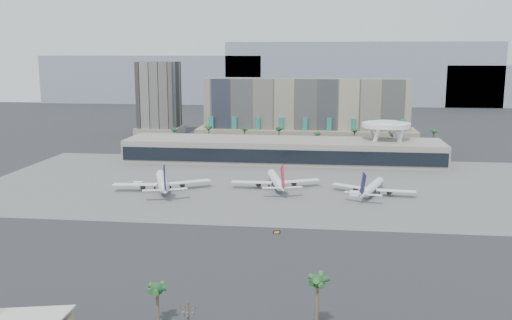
# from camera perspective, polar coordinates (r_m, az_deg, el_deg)

# --- Properties ---
(ground) EXTENTS (900.00, 900.00, 0.00)m
(ground) POSITION_cam_1_polar(r_m,az_deg,el_deg) (203.66, 0.27, -5.88)
(ground) COLOR #232326
(ground) RESTS_ON ground
(apron_pad) EXTENTS (260.00, 130.00, 0.06)m
(apron_pad) POSITION_cam_1_polar(r_m,az_deg,el_deg) (256.57, 1.72, -2.40)
(apron_pad) COLOR #5B5B59
(apron_pad) RESTS_ON ground
(mountain_ridge) EXTENTS (680.00, 60.00, 70.00)m
(mountain_ridge) POSITION_cam_1_polar(r_m,az_deg,el_deg) (664.49, 7.54, 8.14)
(mountain_ridge) COLOR gray
(mountain_ridge) RESTS_ON ground
(hotel) EXTENTS (140.00, 30.00, 42.00)m
(hotel) POSITION_cam_1_polar(r_m,az_deg,el_deg) (370.81, 5.01, 4.24)
(hotel) COLOR gray
(hotel) RESTS_ON ground
(office_tower) EXTENTS (30.00, 30.00, 52.00)m
(office_tower) POSITION_cam_1_polar(r_m,az_deg,el_deg) (412.67, -9.64, 5.64)
(office_tower) COLOR black
(office_tower) RESTS_ON ground
(terminal) EXTENTS (170.00, 32.50, 14.50)m
(terminal) POSITION_cam_1_polar(r_m,az_deg,el_deg) (308.90, 2.68, 1.06)
(terminal) COLOR #9C9389
(terminal) RESTS_ON ground
(saucer_structure) EXTENTS (26.00, 26.00, 21.89)m
(saucer_structure) POSITION_cam_1_polar(r_m,az_deg,el_deg) (314.02, 12.86, 3.16)
(saucer_structure) COLOR white
(saucer_structure) RESTS_ON ground
(palm_row) EXTENTS (157.80, 2.80, 13.10)m
(palm_row) POSITION_cam_1_polar(r_m,az_deg,el_deg) (342.56, 4.30, 2.66)
(palm_row) COLOR brown
(palm_row) RESTS_ON ground
(airliner_left) EXTENTS (40.24, 41.60, 14.94)m
(airliner_left) POSITION_cam_1_polar(r_m,az_deg,el_deg) (246.49, -9.33, -2.19)
(airliner_left) COLOR white
(airliner_left) RESTS_ON ground
(airliner_centre) EXTENTS (38.30, 39.78, 13.96)m
(airliner_centre) POSITION_cam_1_polar(r_m,az_deg,el_deg) (247.40, 2.05, -2.07)
(airliner_centre) COLOR white
(airliner_centre) RESTS_ON ground
(airliner_right) EXTENTS (34.28, 35.47, 12.67)m
(airliner_right) POSITION_cam_1_polar(r_m,az_deg,el_deg) (240.81, 11.55, -2.71)
(airliner_right) COLOR white
(airliner_right) RESTS_ON ground
(service_vehicle_a) EXTENTS (4.23, 2.43, 1.97)m
(service_vehicle_a) POSITION_cam_1_polar(r_m,az_deg,el_deg) (257.74, -11.70, -2.34)
(service_vehicle_a) COLOR white
(service_vehicle_a) RESTS_ON ground
(service_vehicle_b) EXTENTS (3.87, 2.21, 1.99)m
(service_vehicle_b) POSITION_cam_1_polar(r_m,az_deg,el_deg) (238.70, 9.81, -3.31)
(service_vehicle_b) COLOR white
(service_vehicle_b) RESTS_ON ground
(taxiway_sign) EXTENTS (2.30, 1.04, 1.06)m
(taxiway_sign) POSITION_cam_1_polar(r_m,az_deg,el_deg) (187.18, 2.09, -7.22)
(taxiway_sign) COLOR black
(taxiway_sign) RESTS_ON ground
(near_palm_a) EXTENTS (6.00, 6.00, 9.97)m
(near_palm_a) POSITION_cam_1_polar(r_m,az_deg,el_deg) (126.75, -9.85, -13.13)
(near_palm_a) COLOR brown
(near_palm_a) RESTS_ON ground
(near_palm_b) EXTENTS (6.00, 6.00, 13.05)m
(near_palm_b) POSITION_cam_1_polar(r_m,az_deg,el_deg) (121.41, 6.17, -12.58)
(near_palm_b) COLOR brown
(near_palm_b) RESTS_ON ground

